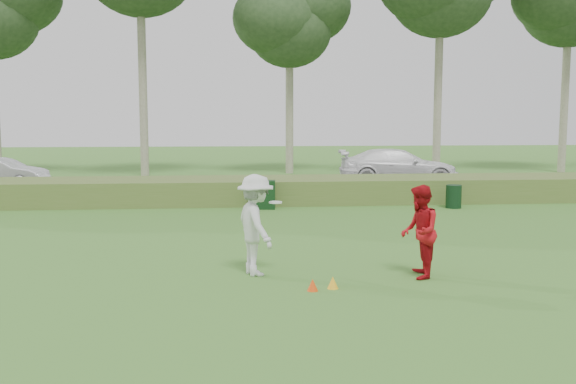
{
  "coord_description": "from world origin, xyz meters",
  "views": [
    {
      "loc": [
        -1.51,
        -12.13,
        3.18
      ],
      "look_at": [
        0.0,
        4.0,
        1.3
      ],
      "focal_mm": 40.0,
      "sensor_mm": 36.0,
      "label": 1
    }
  ],
  "objects": [
    {
      "name": "player_red",
      "position": [
        2.26,
        0.12,
        0.93
      ],
      "size": [
        0.88,
        1.03,
        1.86
      ],
      "primitive_type": "imported",
      "rotation": [
        0.0,
        0.0,
        -1.78
      ],
      "color": "#AE0E16",
      "rests_on": "ground"
    },
    {
      "name": "utility_cabinet",
      "position": [
        -0.28,
        10.13,
        0.5
      ],
      "size": [
        0.84,
        0.58,
        1.0
      ],
      "primitive_type": "cube",
      "rotation": [
        0.0,
        0.0,
        -0.1
      ],
      "color": "black",
      "rests_on": "ground"
    },
    {
      "name": "reed_strip",
      "position": [
        0.0,
        12.0,
        0.45
      ],
      "size": [
        80.0,
        3.0,
        0.9
      ],
      "primitive_type": "cube",
      "color": "#4A6628",
      "rests_on": "ground"
    },
    {
      "name": "tree_4",
      "position": [
        2.0,
        24.5,
        8.59
      ],
      "size": [
        6.24,
        6.24,
        11.5
      ],
      "color": "gray",
      "rests_on": "ground"
    },
    {
      "name": "park_road",
      "position": [
        0.0,
        17.0,
        0.03
      ],
      "size": [
        80.0,
        6.0,
        0.06
      ],
      "primitive_type": "cube",
      "color": "#2D2D2D",
      "rests_on": "ground"
    },
    {
      "name": "player_white",
      "position": [
        -0.97,
        0.66,
        1.03
      ],
      "size": [
        1.13,
        1.5,
        2.05
      ],
      "rotation": [
        0.0,
        0.0,
        1.89
      ],
      "color": "silver",
      "rests_on": "ground"
    },
    {
      "name": "car_mid",
      "position": [
        -11.64,
        17.57,
        0.72
      ],
      "size": [
        4.18,
        2.01,
        1.32
      ],
      "primitive_type": "imported",
      "rotation": [
        0.0,
        0.0,
        1.41
      ],
      "color": "white",
      "rests_on": "park_road"
    },
    {
      "name": "car_right",
      "position": [
        6.57,
        17.74,
        0.88
      ],
      "size": [
        5.86,
        2.87,
        1.64
      ],
      "primitive_type": "imported",
      "rotation": [
        0.0,
        0.0,
        1.47
      ],
      "color": "white",
      "rests_on": "park_road"
    },
    {
      "name": "trash_bin",
      "position": [
        6.42,
        9.71,
        0.41
      ],
      "size": [
        0.55,
        0.55,
        0.82
      ],
      "primitive_type": "cylinder",
      "rotation": [
        0.0,
        0.0,
        -0.01
      ],
      "color": "black",
      "rests_on": "ground"
    },
    {
      "name": "ground",
      "position": [
        0.0,
        0.0,
        0.0
      ],
      "size": [
        120.0,
        120.0,
        0.0
      ],
      "primitive_type": "plane",
      "color": "#346D24",
      "rests_on": "ground"
    },
    {
      "name": "cone_yellow",
      "position": [
        0.42,
        -0.55,
        0.12
      ],
      "size": [
        0.21,
        0.21,
        0.23
      ],
      "primitive_type": "cone",
      "color": "yellow",
      "rests_on": "ground"
    },
    {
      "name": "cone_orange",
      "position": [
        0.02,
        -0.67,
        0.11
      ],
      "size": [
        0.2,
        0.2,
        0.22
      ],
      "primitive_type": "cone",
      "color": "#F4460C",
      "rests_on": "ground"
    }
  ]
}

